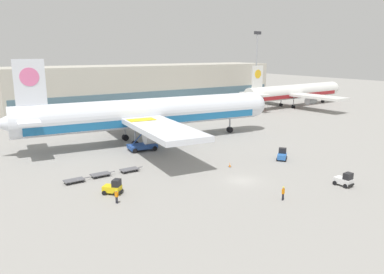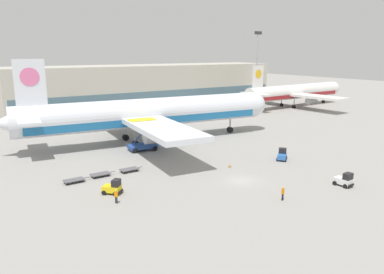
# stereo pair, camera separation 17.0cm
# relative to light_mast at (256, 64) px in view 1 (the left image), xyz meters

# --- Properties ---
(ground_plane) EXTENTS (400.00, 400.00, 0.00)m
(ground_plane) POSITION_rel_light_mast_xyz_m (-54.04, -55.87, -14.27)
(ground_plane) COLOR gray
(terminal_building) EXTENTS (90.00, 18.20, 14.00)m
(terminal_building) POSITION_rel_light_mast_xyz_m (-31.83, 17.56, -7.28)
(terminal_building) COLOR #BCB7A8
(terminal_building) RESTS_ON ground_plane
(light_mast) EXTENTS (2.80, 0.50, 24.81)m
(light_mast) POSITION_rel_light_mast_xyz_m (0.00, 0.00, 0.00)
(light_mast) COLOR #9EA0A5
(light_mast) RESTS_ON ground_plane
(airplane_main) EXTENTS (58.02, 48.57, 17.00)m
(airplane_main) POSITION_rel_light_mast_xyz_m (-54.96, -26.81, -8.43)
(airplane_main) COLOR silver
(airplane_main) RESTS_ON ground_plane
(airplane_distant) EXTENTS (48.16, 40.07, 14.09)m
(airplane_distant) POSITION_rel_light_mast_xyz_m (9.69, -8.06, -9.43)
(airplane_distant) COLOR white
(airplane_distant) RESTS_ON ground_plane
(scissor_lift_loader) EXTENTS (5.49, 3.84, 5.93)m
(scissor_lift_loader) POSITION_rel_light_mast_xyz_m (-58.48, -32.40, -12.04)
(scissor_lift_loader) COLOR #284C99
(scissor_lift_loader) RESTS_ON ground_plane
(baggage_tug_foreground) EXTENTS (2.71, 2.75, 2.00)m
(baggage_tug_foreground) POSITION_rel_light_mast_xyz_m (-71.50, -50.57, -13.39)
(baggage_tug_foreground) COLOR yellow
(baggage_tug_foreground) RESTS_ON ground_plane
(baggage_tug_mid) EXTENTS (2.79, 2.66, 2.00)m
(baggage_tug_mid) POSITION_rel_light_mast_xyz_m (-41.24, -51.54, -13.39)
(baggage_tug_mid) COLOR #2D66B7
(baggage_tug_mid) RESTS_ON ground_plane
(baggage_tug_far) EXTENTS (1.77, 2.54, 2.00)m
(baggage_tug_far) POSITION_rel_light_mast_xyz_m (-43.58, -65.36, -13.39)
(baggage_tug_far) COLOR silver
(baggage_tug_far) RESTS_ON ground_plane
(baggage_dolly_lead) EXTENTS (3.72, 1.56, 0.48)m
(baggage_dolly_lead) POSITION_rel_light_mast_xyz_m (-74.57, -43.48, -13.88)
(baggage_dolly_lead) COLOR #56565B
(baggage_dolly_lead) RESTS_ON ground_plane
(baggage_dolly_second) EXTENTS (3.72, 1.56, 0.48)m
(baggage_dolly_second) POSITION_rel_light_mast_xyz_m (-70.51, -42.98, -13.88)
(baggage_dolly_second) COLOR #56565B
(baggage_dolly_second) RESTS_ON ground_plane
(baggage_dolly_third) EXTENTS (3.72, 1.56, 0.48)m
(baggage_dolly_third) POSITION_rel_light_mast_xyz_m (-65.93, -43.17, -13.88)
(baggage_dolly_third) COLOR #56565B
(baggage_dolly_third) RESTS_ON ground_plane
(ground_crew_near) EXTENTS (0.56, 0.29, 1.82)m
(ground_crew_near) POSITION_rel_light_mast_xyz_m (-54.56, -64.32, -13.19)
(ground_crew_near) COLOR black
(ground_crew_near) RESTS_ON ground_plane
(ground_crew_far) EXTENTS (0.36, 0.51, 1.78)m
(ground_crew_far) POSITION_rel_light_mast_xyz_m (-72.36, -53.78, -13.22)
(ground_crew_far) COLOR black
(ground_crew_far) RESTS_ON ground_plane
(traffic_cone_near) EXTENTS (0.40, 0.40, 0.77)m
(traffic_cone_near) POSITION_rel_light_mast_xyz_m (-51.33, -49.79, -13.89)
(traffic_cone_near) COLOR black
(traffic_cone_near) RESTS_ON ground_plane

